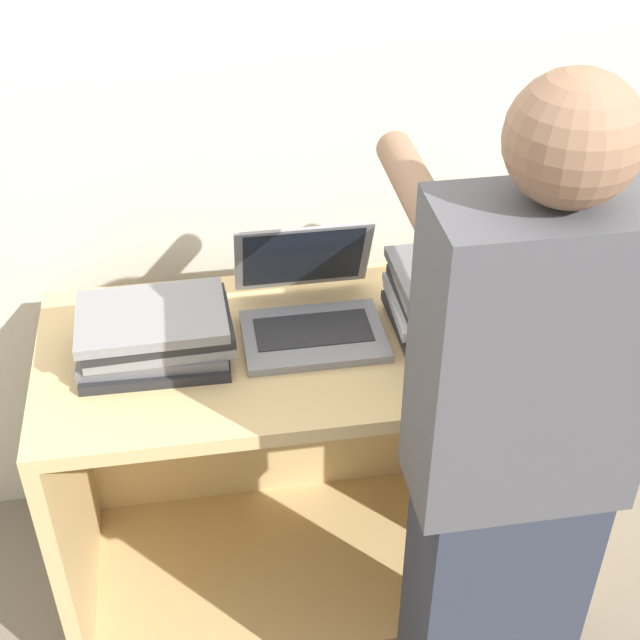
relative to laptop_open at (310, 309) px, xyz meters
The scene contains 7 objects.
wall_back 0.50m from the laptop_open, 90.00° to the left, with size 8.00×0.05×2.40m.
cart 0.44m from the laptop_open, 90.00° to the left, with size 1.26×0.60×0.79m.
laptop_open is the anchor object (origin of this frame).
laptop_stack_left 0.36m from the laptop_open, behind, with size 0.34×0.25×0.12m.
laptop_stack_right 0.36m from the laptop_open, ahead, with size 0.34×0.25×0.17m.
person 0.62m from the laptop_open, 59.77° to the right, with size 0.40×0.52×1.59m.
inventory_tag 0.39m from the laptop_open, 17.38° to the right, with size 0.06×0.02×0.01m.
Camera 1 is at (-0.25, -1.31, 2.03)m, focal length 50.00 mm.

